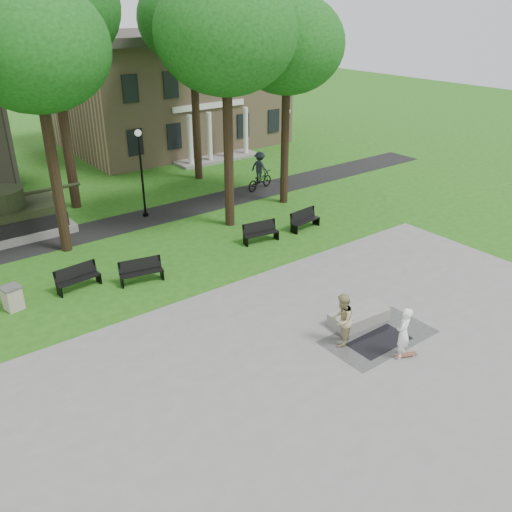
{
  "coord_description": "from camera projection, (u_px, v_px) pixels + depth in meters",
  "views": [
    {
      "loc": [
        -11.39,
        -13.51,
        10.71
      ],
      "look_at": [
        0.46,
        2.19,
        1.4
      ],
      "focal_mm": 38.0,
      "sensor_mm": 36.0,
      "label": 1
    }
  ],
  "objects": [
    {
      "name": "tree_5",
      "position": [
        192.0,
        20.0,
        31.83
      ],
      "size": [
        6.4,
        6.4,
        12.44
      ],
      "color": "black",
      "rests_on": "ground"
    },
    {
      "name": "park_bench_3",
      "position": [
        304.0,
        219.0,
        27.83
      ],
      "size": [
        1.84,
        0.72,
        1.0
      ],
      "rotation": [
        0.0,
        0.0,
        0.11
      ],
      "color": "black",
      "rests_on": "ground"
    },
    {
      "name": "puddle",
      "position": [
        379.0,
        341.0,
        18.74
      ],
      "size": [
        2.2,
        1.2,
        0.0
      ],
      "primitive_type": "cube",
      "color": "black",
      "rests_on": "plaza"
    },
    {
      "name": "park_bench_2",
      "position": [
        260.0,
        232.0,
        26.31
      ],
      "size": [
        1.85,
        0.79,
        1.0
      ],
      "rotation": [
        0.0,
        0.0,
        -0.15
      ],
      "color": "black",
      "rests_on": "ground"
    },
    {
      "name": "park_bench_0",
      "position": [
        78.0,
        277.0,
        22.0
      ],
      "size": [
        1.84,
        0.7,
        1.0
      ],
      "rotation": [
        0.0,
        0.0,
        0.1
      ],
      "color": "black",
      "rests_on": "ground"
    },
    {
      "name": "skateboarder",
      "position": [
        403.0,
        333.0,
        17.57
      ],
      "size": [
        0.77,
        0.64,
        1.82
      ],
      "primitive_type": "imported",
      "rotation": [
        0.0,
        0.0,
        3.51
      ],
      "color": "white",
      "rests_on": "plaza"
    },
    {
      "name": "friend_watching",
      "position": [
        342.0,
        320.0,
        18.21
      ],
      "size": [
        1.16,
        1.1,
        1.9
      ],
      "primitive_type": "imported",
      "rotation": [
        0.0,
        0.0,
        3.7
      ],
      "color": "tan",
      "rests_on": "plaza"
    },
    {
      "name": "cyclist",
      "position": [
        260.0,
        174.0,
        33.47
      ],
      "size": [
        2.32,
        1.38,
        2.37
      ],
      "rotation": [
        0.0,
        0.0,
        1.83
      ],
      "color": "black",
      "rests_on": "ground"
    },
    {
      "name": "tree_4",
      "position": [
        47.0,
        7.0,
        26.53
      ],
      "size": [
        7.2,
        7.2,
        13.5
      ],
      "color": "black",
      "rests_on": "ground"
    },
    {
      "name": "building_right",
      "position": [
        171.0,
        89.0,
        42.87
      ],
      "size": [
        17.0,
        12.0,
        8.6
      ],
      "color": "#9E8460",
      "rests_on": "ground"
    },
    {
      "name": "tank_monument",
      "position": [
        1.0,
        220.0,
        26.75
      ],
      "size": [
        7.45,
        3.4,
        2.4
      ],
      "color": "gray",
      "rests_on": "ground"
    },
    {
      "name": "tree_2",
      "position": [
        226.0,
        34.0,
        24.58
      ],
      "size": [
        6.6,
        6.6,
        12.16
      ],
      "color": "black",
      "rests_on": "ground"
    },
    {
      "name": "ground",
      "position": [
        281.0,
        312.0,
        20.53
      ],
      "size": [
        120.0,
        120.0,
        0.0
      ],
      "primitive_type": "plane",
      "color": "#215012",
      "rests_on": "ground"
    },
    {
      "name": "footpath",
      "position": [
        140.0,
        219.0,
        29.18
      ],
      "size": [
        44.0,
        2.6,
        0.01
      ],
      "primitive_type": "cube",
      "color": "black",
      "rests_on": "ground"
    },
    {
      "name": "skateboard",
      "position": [
        406.0,
        355.0,
        17.93
      ],
      "size": [
        0.8,
        0.48,
        0.07
      ],
      "primitive_type": "cube",
      "rotation": [
        0.0,
        0.0,
        -0.38
      ],
      "color": "brown",
      "rests_on": "plaza"
    },
    {
      "name": "tree_1",
      "position": [
        34.0,
        48.0,
        21.82
      ],
      "size": [
        6.2,
        6.2,
        11.63
      ],
      "color": "black",
      "rests_on": "ground"
    },
    {
      "name": "park_bench_1",
      "position": [
        141.0,
        270.0,
        22.53
      ],
      "size": [
        1.85,
        0.88,
        1.0
      ],
      "rotation": [
        0.0,
        0.0,
        -0.21
      ],
      "color": "black",
      "rests_on": "ground"
    },
    {
      "name": "lamp_right",
      "position": [
        287.0,
        140.0,
        33.92
      ],
      "size": [
        0.36,
        0.36,
        4.73
      ],
      "color": "black",
      "rests_on": "ground"
    },
    {
      "name": "concrete_block",
      "position": [
        359.0,
        317.0,
        19.75
      ],
      "size": [
        2.27,
        1.17,
        0.45
      ],
      "primitive_type": "cube",
      "rotation": [
        0.0,
        0.0,
        -0.08
      ],
      "color": "gray",
      "rests_on": "plaza"
    },
    {
      "name": "plaza",
      "position": [
        383.0,
        378.0,
        16.92
      ],
      "size": [
        22.0,
        16.0,
        0.02
      ],
      "primitive_type": "cube",
      "color": "gray",
      "rests_on": "ground"
    },
    {
      "name": "lamp_mid",
      "position": [
        141.0,
        166.0,
        28.48
      ],
      "size": [
        0.36,
        0.36,
        4.73
      ],
      "color": "black",
      "rests_on": "ground"
    },
    {
      "name": "trash_bin",
      "position": [
        12.0,
        298.0,
        20.54
      ],
      "size": [
        0.78,
        0.78,
        0.96
      ],
      "rotation": [
        0.0,
        0.0,
        0.2
      ],
      "color": "#A99C8B",
      "rests_on": "ground"
    },
    {
      "name": "tree_3",
      "position": [
        287.0,
        45.0,
        28.06
      ],
      "size": [
        6.0,
        6.0,
        11.19
      ],
      "color": "black",
      "rests_on": "ground"
    }
  ]
}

